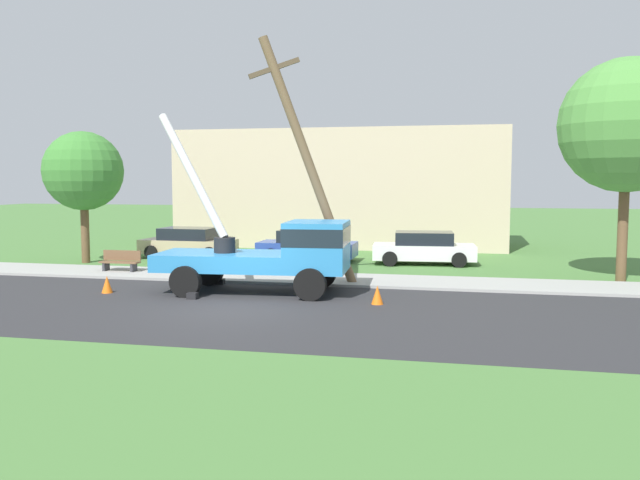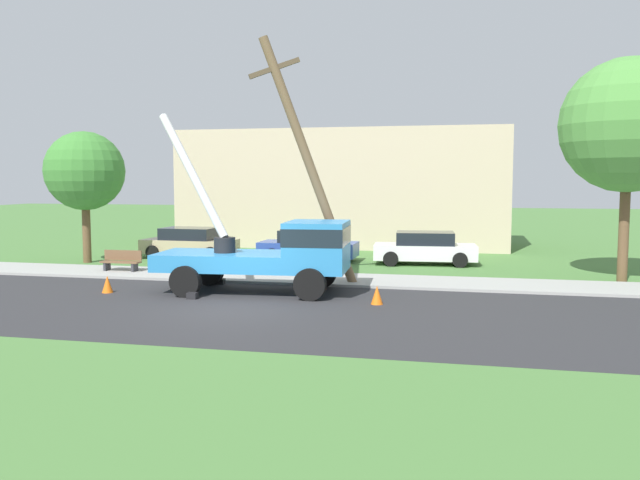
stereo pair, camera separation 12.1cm
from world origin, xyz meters
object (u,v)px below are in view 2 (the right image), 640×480
at_px(traffic_cone_curbside, 321,281).
at_px(parked_sedan_tan, 190,243).
at_px(traffic_cone_ahead, 377,295).
at_px(parked_sedan_blue, 308,245).
at_px(leaning_utility_pole, 308,160).
at_px(roadside_tree_near, 628,126).
at_px(traffic_cone_behind, 107,284).
at_px(parked_sedan_white, 425,248).
at_px(utility_truck, 278,250).
at_px(park_bench, 121,262).
at_px(roadside_tree_far, 85,171).

xyz_separation_m(traffic_cone_curbside, parked_sedan_tan, (-8.06, 7.44, 0.43)).
height_order(traffic_cone_ahead, parked_sedan_blue, parked_sedan_blue).
relative_size(leaning_utility_pole, roadside_tree_near, 1.07).
distance_m(traffic_cone_behind, parked_sedan_white, 13.64).
bearing_deg(parked_sedan_tan, parked_sedan_blue, -0.28).
distance_m(utility_truck, parked_sedan_white, 9.44).
height_order(traffic_cone_behind, parked_sedan_white, parked_sedan_white).
relative_size(traffic_cone_ahead, traffic_cone_curbside, 1.00).
xyz_separation_m(utility_truck, leaning_utility_pole, (0.59, 1.67, 2.96)).
distance_m(utility_truck, traffic_cone_curbside, 1.94).
distance_m(traffic_cone_ahead, traffic_cone_behind, 8.88).
bearing_deg(park_bench, roadside_tree_near, 6.32).
distance_m(utility_truck, roadside_tree_far, 12.29).
relative_size(traffic_cone_ahead, parked_sedan_blue, 0.13).
distance_m(leaning_utility_pole, roadside_tree_near, 11.50).
xyz_separation_m(traffic_cone_ahead, traffic_cone_curbside, (-2.21, 2.28, 0.00)).
bearing_deg(roadside_tree_near, parked_sedan_tan, 169.63).
bearing_deg(leaning_utility_pole, roadside_tree_far, 159.98).
relative_size(parked_sedan_blue, parked_sedan_white, 0.97).
xyz_separation_m(traffic_cone_curbside, parked_sedan_blue, (-2.27, 7.41, 0.43)).
xyz_separation_m(parked_sedan_blue, roadside_tree_near, (12.55, -3.33, 4.89)).
bearing_deg(parked_sedan_blue, parked_sedan_tan, 179.72).
bearing_deg(parked_sedan_white, parked_sedan_blue, -179.91).
distance_m(traffic_cone_curbside, parked_sedan_blue, 7.76).
height_order(utility_truck, traffic_cone_curbside, utility_truck).
distance_m(traffic_cone_ahead, roadside_tree_near, 11.57).
distance_m(leaning_utility_pole, traffic_cone_curbside, 4.19).
bearing_deg(parked_sedan_white, roadside_tree_near, -24.55).
bearing_deg(traffic_cone_curbside, leaning_utility_pole, 133.40).
xyz_separation_m(leaning_utility_pole, roadside_tree_near, (10.91, 3.42, 1.23)).
height_order(traffic_cone_curbside, roadside_tree_near, roadside_tree_near).
bearing_deg(roadside_tree_near, traffic_cone_curbside, -158.38).
xyz_separation_m(leaning_utility_pole, traffic_cone_ahead, (2.83, -2.94, -4.09)).
bearing_deg(roadside_tree_near, traffic_cone_behind, -159.62).
bearing_deg(park_bench, traffic_cone_behind, -66.04).
bearing_deg(leaning_utility_pole, parked_sedan_tan, 137.67).
bearing_deg(leaning_utility_pole, roadside_tree_near, 17.41).
xyz_separation_m(traffic_cone_ahead, roadside_tree_far, (-13.98, 7.00, 3.77)).
height_order(traffic_cone_curbside, park_bench, park_bench).
xyz_separation_m(utility_truck, roadside_tree_near, (11.50, 5.09, 4.19)).
distance_m(traffic_cone_ahead, parked_sedan_blue, 10.68).
bearing_deg(leaning_utility_pole, traffic_cone_behind, -154.55).
relative_size(utility_truck, traffic_cone_behind, 12.36).
bearing_deg(traffic_cone_curbside, roadside_tree_far, 158.16).
bearing_deg(park_bench, utility_truck, -22.27).
distance_m(traffic_cone_behind, park_bench, 4.62).
bearing_deg(traffic_cone_ahead, leaning_utility_pole, 133.95).
bearing_deg(utility_truck, traffic_cone_behind, -167.47).
relative_size(traffic_cone_behind, roadside_tree_near, 0.07).
height_order(park_bench, roadside_tree_near, roadside_tree_near).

